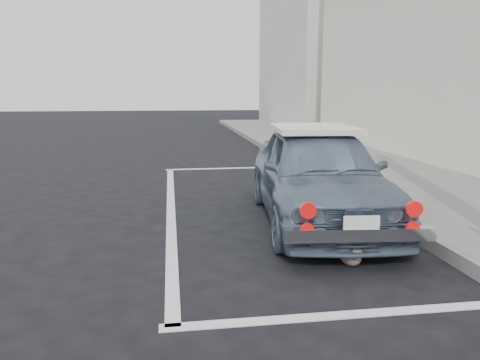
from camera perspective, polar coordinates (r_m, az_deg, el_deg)
The scene contains 8 objects.
ground at distance 4.09m, azimuth 4.81°, elevation -13.37°, with size 80.00×80.00×0.00m, color black.
sidewalk at distance 7.14m, azimuth 26.71°, elevation -3.36°, with size 2.80×40.00×0.15m, color #63635E.
building_far at distance 24.83m, azimuth 8.80°, elevation 15.96°, with size 3.50×10.00×8.00m, color #BEB5AC.
pline_rear at distance 3.81m, azimuth 14.24°, elevation -15.55°, with size 3.00×0.12×0.01m, color silver.
pline_front at distance 10.36m, azimuth -0.74°, elevation 1.46°, with size 3.00×0.12×0.01m, color silver.
pline_side at distance 6.84m, azimuth -8.42°, elevation -3.50°, with size 0.12×7.00×0.01m, color silver.
retro_coupe at distance 6.09m, azimuth 9.49°, elevation 0.78°, with size 1.82×3.81×1.25m.
cat at distance 4.73m, azimuth 13.39°, elevation -8.90°, with size 0.22×0.43×0.23m.
Camera 1 is at (-0.88, -3.63, 1.67)m, focal length 35.00 mm.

